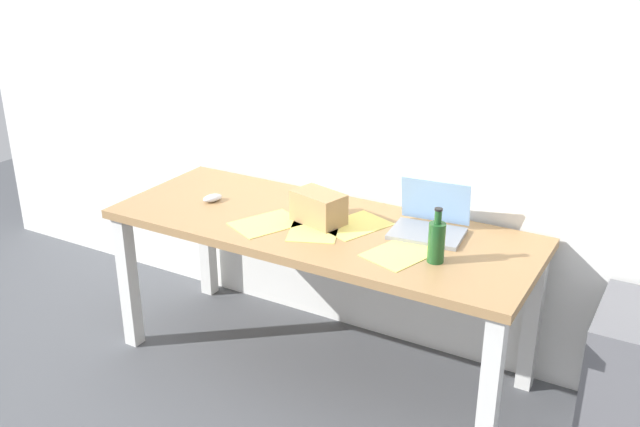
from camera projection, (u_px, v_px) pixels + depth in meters
The scene contains 11 objects.
ground_plane at pixel (320, 363), 3.49m from camera, with size 8.00×8.00×0.00m, color #515459.
back_wall at pixel (366, 82), 3.33m from camera, with size 5.20×0.08×2.60m, color white.
desk at pixel (320, 242), 3.24m from camera, with size 1.94×0.74×0.74m.
laptop_right at pixel (430, 222), 3.10m from camera, with size 0.33×0.28×0.22m.
beer_bottle at pixel (437, 241), 2.82m from camera, with size 0.07×0.07×0.23m.
computer_mouse at pixel (212, 198), 3.45m from camera, with size 0.06×0.10×0.03m, color silver.
cardboard_box at pixel (319, 208), 3.19m from camera, with size 0.23×0.14×0.14m, color tan.
paper_sheet_center at pixel (314, 229), 3.15m from camera, with size 0.21×0.30×0.00m, color #F4E06B.
paper_sheet_near_back at pixel (355, 225), 3.18m from camera, with size 0.21×0.30×0.00m, color #F4E06B.
paper_yellow_folder at pixel (267, 223), 3.20m from camera, with size 0.21×0.30×0.00m, color #F4E06B.
paper_sheet_front_right at pixel (401, 253), 2.92m from camera, with size 0.21×0.30×0.00m, color #F4E06B.
Camera 1 is at (1.46, -2.55, 2.01)m, focal length 40.15 mm.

